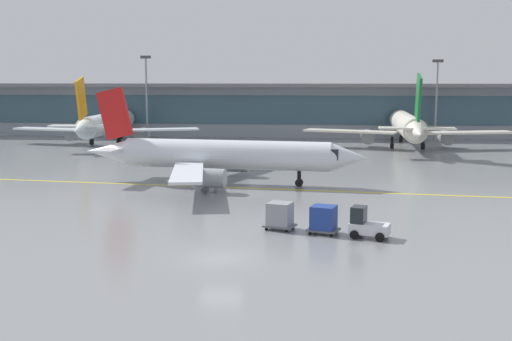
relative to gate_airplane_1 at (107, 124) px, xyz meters
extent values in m
plane|color=gray|center=(27.72, -63.87, -3.23)|extent=(400.00, 400.00, 0.00)
cube|color=yellow|center=(24.52, -39.44, -3.23)|extent=(109.29, 13.18, 0.01)
cube|color=#8C939E|center=(27.72, 16.84, 1.27)|extent=(212.96, 8.00, 9.00)
cube|color=#385666|center=(27.72, 12.76, 1.72)|extent=(204.44, 0.16, 5.04)
cube|color=slate|center=(27.72, 15.34, 6.07)|extent=(221.48, 11.00, 0.60)
cylinder|color=white|center=(-0.02, 0.42, 0.11)|extent=(4.30, 23.45, 3.24)
cone|color=white|center=(-0.64, 14.01, 0.11)|extent=(3.25, 4.02, 3.08)
cube|color=black|center=(-0.52, 11.42, 0.51)|extent=(2.66, 3.03, 1.13)
cone|color=white|center=(0.63, -13.82, 0.11)|extent=(2.99, 5.30, 2.75)
cube|color=white|center=(-8.21, -1.86, -0.79)|extent=(13.69, 6.07, 0.27)
cylinder|color=#999EA3|center=(-5.61, -0.31, -1.69)|extent=(2.16, 3.52, 2.00)
cube|color=white|center=(8.35, -1.11, -0.79)|extent=(13.62, 7.16, 0.27)
cylinder|color=#999EA3|center=(5.62, 0.20, -1.69)|extent=(2.16, 3.52, 2.00)
cube|color=orange|center=(0.58, -12.79, 4.49)|extent=(0.54, 4.38, 6.10)
cube|color=white|center=(-1.81, -12.52, 0.59)|extent=(4.86, 2.50, 0.23)
cube|color=white|center=(2.95, -12.30, 0.59)|extent=(4.86, 2.50, 0.23)
cylinder|color=black|center=(-0.39, 8.57, -2.37)|extent=(0.42, 0.42, 1.72)
cylinder|color=black|center=(-0.39, 8.57, -2.80)|extent=(0.56, 0.88, 0.86)
cylinder|color=black|center=(-2.12, -1.59, -2.37)|extent=(0.42, 0.42, 1.72)
cylinder|color=black|center=(-2.12, -1.59, -2.80)|extent=(0.56, 0.88, 0.86)
cylinder|color=black|center=(2.26, -1.39, -2.37)|extent=(0.42, 0.42, 1.72)
cylinder|color=black|center=(2.26, -1.39, -2.80)|extent=(0.56, 0.88, 0.86)
cylinder|color=silver|center=(47.47, -1.30, 0.25)|extent=(4.45, 24.46, 3.38)
cone|color=silver|center=(48.10, 12.88, 0.25)|extent=(3.39, 4.19, 3.21)
cube|color=black|center=(47.98, 10.18, 0.67)|extent=(2.77, 3.15, 1.18)
cone|color=silver|center=(46.82, -16.15, 0.25)|extent=(3.11, 5.53, 2.87)
cube|color=silver|center=(38.75, -2.90, -0.68)|extent=(14.20, 7.45, 0.28)
cylinder|color=#999EA3|center=(41.59, -1.54, -1.62)|extent=(2.24, 3.67, 2.09)
cube|color=silver|center=(56.03, -3.67, -0.68)|extent=(14.27, 6.34, 0.28)
cylinder|color=#999EA3|center=(53.31, -2.05, -1.62)|extent=(2.24, 3.67, 2.09)
cube|color=#19662D|center=(46.87, -15.07, 4.82)|extent=(0.56, 4.57, 6.36)
cube|color=silver|center=(44.40, -14.57, 0.76)|extent=(5.07, 2.60, 0.24)
cube|color=silver|center=(49.37, -14.78, 0.76)|extent=(5.07, 2.60, 0.24)
cylinder|color=black|center=(47.85, 7.21, -2.34)|extent=(0.44, 0.44, 1.79)
cylinder|color=black|center=(47.85, 7.21, -2.78)|extent=(0.59, 0.92, 0.89)
cylinder|color=black|center=(45.10, -3.18, -2.34)|extent=(0.44, 0.44, 1.79)
cylinder|color=black|center=(45.10, -3.18, -2.78)|extent=(0.59, 0.92, 0.89)
cylinder|color=black|center=(49.67, -3.38, -2.34)|extent=(0.44, 0.44, 1.79)
cylinder|color=black|center=(49.67, -3.38, -2.78)|extent=(0.59, 0.92, 0.89)
cylinder|color=silver|center=(24.52, -37.44, -0.23)|extent=(21.20, 5.34, 2.92)
cone|color=silver|center=(36.69, -38.87, -0.23)|extent=(3.80, 3.16, 2.77)
cube|color=black|center=(34.37, -38.60, 0.14)|extent=(2.87, 2.57, 1.02)
cone|color=silver|center=(11.78, -35.94, -0.23)|extent=(4.92, 3.01, 2.48)
cube|color=silver|center=(23.69, -29.83, -1.03)|extent=(7.17, 12.14, 0.24)
cylinder|color=#999EA3|center=(24.69, -32.36, -1.84)|extent=(3.28, 2.15, 1.80)
cube|color=silver|center=(21.95, -44.65, -1.03)|extent=(4.66, 12.30, 0.24)
cylinder|color=#999EA3|center=(23.51, -42.42, -1.84)|extent=(3.28, 2.15, 1.80)
cube|color=red|center=(12.70, -36.05, 3.72)|extent=(3.94, 0.77, 5.49)
cube|color=silver|center=(13.30, -33.96, 0.21)|extent=(2.54, 4.50, 0.21)
cube|color=silver|center=(12.80, -38.22, 0.21)|extent=(2.54, 4.50, 0.21)
cylinder|color=black|center=(31.82, -38.30, -2.46)|extent=(0.38, 0.38, 1.54)
cylinder|color=black|center=(31.82, -38.30, -2.84)|extent=(0.82, 0.56, 0.77)
cylinder|color=black|center=(23.05, -35.28, -2.46)|extent=(0.38, 0.38, 1.54)
cylinder|color=black|center=(23.05, -35.28, -2.84)|extent=(0.82, 0.56, 0.77)
cylinder|color=black|center=(22.59, -39.20, -2.46)|extent=(0.38, 0.38, 1.54)
cylinder|color=black|center=(22.59, -39.20, -2.84)|extent=(0.82, 0.56, 0.77)
cube|color=silver|center=(36.94, -58.22, -2.58)|extent=(2.90, 2.11, 0.70)
cube|color=#1E2328|center=(36.23, -58.00, -1.68)|extent=(1.23, 1.45, 1.10)
cylinder|color=black|center=(37.96, -57.81, -2.93)|extent=(0.64, 0.39, 0.60)
cylinder|color=black|center=(37.55, -59.14, -2.93)|extent=(0.64, 0.39, 0.60)
cylinder|color=black|center=(36.34, -57.30, -2.93)|extent=(0.64, 0.39, 0.60)
cylinder|color=black|center=(35.93, -58.64, -2.93)|extent=(0.64, 0.39, 0.60)
cube|color=#595B60|center=(33.89, -57.28, -2.95)|extent=(2.48, 2.15, 0.12)
cube|color=navy|center=(33.89, -57.28, -2.09)|extent=(1.97, 1.91, 1.60)
cylinder|color=black|center=(34.82, -56.83, -3.12)|extent=(0.24, 0.16, 0.22)
cylinder|color=black|center=(34.40, -58.17, -3.12)|extent=(0.24, 0.16, 0.22)
cylinder|color=black|center=(33.38, -56.39, -3.12)|extent=(0.24, 0.16, 0.22)
cylinder|color=black|center=(32.97, -57.73, -3.12)|extent=(0.24, 0.16, 0.22)
cube|color=#595B60|center=(30.84, -56.34, -2.95)|extent=(2.48, 2.15, 0.12)
cube|color=gray|center=(30.84, -56.34, -2.09)|extent=(1.97, 1.91, 1.60)
cylinder|color=black|center=(31.76, -55.89, -3.12)|extent=(0.24, 0.16, 0.22)
cylinder|color=black|center=(31.35, -57.23, -3.12)|extent=(0.24, 0.16, 0.22)
cylinder|color=black|center=(30.33, -55.45, -3.12)|extent=(0.24, 0.16, 0.22)
cylinder|color=black|center=(29.92, -56.78, -3.12)|extent=(0.24, 0.16, 0.22)
cylinder|color=gray|center=(4.05, 9.72, 3.72)|extent=(0.36, 0.36, 13.90)
cube|color=#3F3F42|center=(4.05, 9.72, 10.92)|extent=(1.80, 0.30, 0.50)
cylinder|color=gray|center=(53.92, 9.99, 3.34)|extent=(0.36, 0.36, 13.14)
cube|color=#3F3F42|center=(53.92, 9.99, 10.16)|extent=(1.80, 0.30, 0.50)
camera|label=1|loc=(33.02, -100.26, 7.44)|focal=44.64mm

